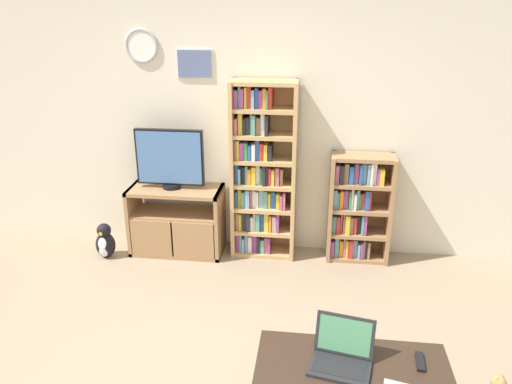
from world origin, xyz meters
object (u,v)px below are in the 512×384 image
(bookshelf_short, at_px, (356,208))
(laptop, at_px, (342,354))
(tv_stand, at_px, (177,221))
(remote_far_from_laptop, at_px, (420,362))
(bookshelf_tall, at_px, (261,173))
(television, at_px, (170,159))
(penguin_figurine, at_px, (105,242))
(coffee_table, at_px, (353,375))

(bookshelf_short, distance_m, laptop, 2.15)
(tv_stand, height_order, remote_far_from_laptop, tv_stand)
(bookshelf_tall, relative_size, bookshelf_short, 1.63)
(bookshelf_tall, bearing_deg, bookshelf_short, 0.45)
(television, xyz_separation_m, remote_far_from_laptop, (2.05, -2.01, -0.53))
(bookshelf_short, distance_m, remote_far_from_laptop, 2.10)
(penguin_figurine, bearing_deg, coffee_table, -39.04)
(bookshelf_short, bearing_deg, bookshelf_tall, -179.55)
(tv_stand, relative_size, coffee_table, 0.82)
(remote_far_from_laptop, bearing_deg, bookshelf_tall, 124.22)
(bookshelf_tall, distance_m, penguin_figurine, 1.69)
(coffee_table, xyz_separation_m, remote_far_from_laptop, (0.39, 0.10, 0.05))
(bookshelf_tall, distance_m, remote_far_from_laptop, 2.42)
(penguin_figurine, bearing_deg, bookshelf_short, 7.34)
(tv_stand, height_order, laptop, laptop)
(remote_far_from_laptop, height_order, penguin_figurine, remote_far_from_laptop)
(laptop, bearing_deg, bookshelf_short, 95.51)
(coffee_table, bearing_deg, laptop, 145.90)
(remote_far_from_laptop, bearing_deg, coffee_table, -160.77)
(tv_stand, bearing_deg, bookshelf_short, 3.38)
(bookshelf_tall, height_order, laptop, bookshelf_tall)
(bookshelf_tall, bearing_deg, tv_stand, -173.37)
(tv_stand, height_order, bookshelf_short, bookshelf_short)
(penguin_figurine, bearing_deg, laptop, -39.18)
(television, bearing_deg, remote_far_from_laptop, -44.43)
(bookshelf_short, height_order, coffee_table, bookshelf_short)
(television, bearing_deg, bookshelf_short, 2.49)
(remote_far_from_laptop, xyz_separation_m, penguin_figurine, (-2.69, 1.77, -0.29))
(bookshelf_tall, relative_size, coffee_table, 1.55)
(tv_stand, xyz_separation_m, bookshelf_short, (1.77, 0.10, 0.19))
(television, height_order, remote_far_from_laptop, television)
(bookshelf_short, xyz_separation_m, penguin_figurine, (-2.45, -0.32, -0.37))
(coffee_table, distance_m, laptop, 0.13)
(penguin_figurine, bearing_deg, television, 20.16)
(remote_far_from_laptop, bearing_deg, bookshelf_short, 101.35)
(laptop, relative_size, remote_far_from_laptop, 2.40)
(bookshelf_tall, relative_size, remote_far_from_laptop, 10.65)
(tv_stand, height_order, bookshelf_tall, bookshelf_tall)
(laptop, bearing_deg, coffee_table, -22.93)
(bookshelf_tall, xyz_separation_m, bookshelf_short, (0.93, 0.01, -0.31))
(television, relative_size, penguin_figurine, 1.84)
(tv_stand, relative_size, bookshelf_tall, 0.53)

